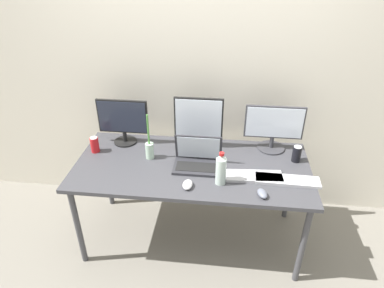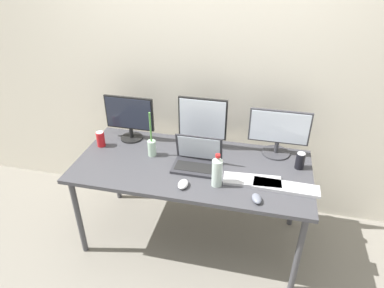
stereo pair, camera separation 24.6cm
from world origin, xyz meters
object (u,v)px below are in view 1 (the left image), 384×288
monitor_right (274,127)px  soda_can_by_laptop (297,154)px  monitor_left (123,120)px  water_bottle (221,169)px  mouse_by_keyboard (187,185)px  laptop_silver (198,159)px  monitor_center (198,122)px  mouse_by_laptop (262,194)px  keyboard_main (288,180)px  bamboo_vase (150,149)px  keyboard_aux (254,176)px  soda_can_near_keyboard (95,145)px  work_desk (192,171)px

monitor_right → soda_can_by_laptop: size_ratio=3.59×
monitor_left → water_bottle: (0.80, -0.47, -0.09)m
mouse_by_keyboard → monitor_right: bearing=44.9°
laptop_silver → water_bottle: 0.27m
monitor_center → water_bottle: monitor_center is taller
monitor_center → soda_can_by_laptop: 0.78m
mouse_by_laptop → water_bottle: size_ratio=0.41×
monitor_left → keyboard_main: size_ratio=0.93×
mouse_by_keyboard → water_bottle: bearing=19.3°
monitor_right → bamboo_vase: monitor_right is taller
mouse_by_keyboard → keyboard_aux: bearing=21.1°
water_bottle → soda_can_near_keyboard: bearing=163.3°
monitor_left → bamboo_vase: monitor_left is taller
soda_can_near_keyboard → keyboard_main: bearing=-9.0°
monitor_center → laptop_silver: monitor_center is taller
monitor_left → mouse_by_keyboard: (0.58, -0.54, -0.18)m
monitor_center → soda_can_by_laptop: monitor_center is taller
work_desk → soda_can_near_keyboard: soda_can_near_keyboard is taller
mouse_by_keyboard → mouse_by_laptop: mouse_by_keyboard is taller
monitor_right → work_desk: bearing=-153.6°
water_bottle → work_desk: bearing=137.8°
mouse_by_keyboard → monitor_center: bearing=89.4°
monitor_center → keyboard_aux: (0.43, -0.38, -0.21)m
work_desk → laptop_silver: size_ratio=5.05×
bamboo_vase → monitor_right: bearing=14.5°
monitor_left → soda_can_near_keyboard: (-0.19, -0.17, -0.14)m
laptop_silver → bamboo_vase: 0.38m
keyboard_aux → soda_can_by_laptop: size_ratio=3.15×
monitor_center → keyboard_main: size_ratio=0.96×
monitor_center → laptop_silver: 0.33m
laptop_silver → mouse_by_laptop: laptop_silver is taller
soda_can_near_keyboard → soda_can_by_laptop: same height
monitor_center → monitor_right: bearing=2.9°
work_desk → laptop_silver: laptop_silver is taller
monitor_center → keyboard_aux: size_ratio=1.06×
keyboard_aux → mouse_by_laptop: (0.04, -0.20, 0.01)m
monitor_right → bamboo_vase: size_ratio=1.24×
water_bottle → keyboard_aux: bearing=21.0°
laptop_silver → keyboard_main: bearing=-10.9°
laptop_silver → monitor_right: bearing=28.7°
work_desk → keyboard_main: (0.68, -0.13, 0.07)m
soda_can_by_laptop → monitor_center: bearing=170.1°
laptop_silver → soda_can_by_laptop: laptop_silver is taller
water_bottle → bamboo_vase: (-0.55, 0.26, -0.03)m
water_bottle → soda_can_near_keyboard: size_ratio=1.96×
laptop_silver → keyboard_main: (0.64, -0.12, -0.04)m
work_desk → monitor_left: bearing=155.4°
keyboard_main → mouse_by_keyboard: 0.70m
monitor_center → bamboo_vase: bearing=-148.9°
work_desk → monitor_right: 0.72m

